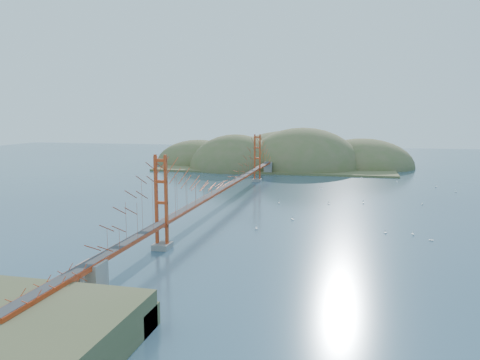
% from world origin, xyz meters
% --- Properties ---
extents(ground, '(320.00, 320.00, 0.00)m').
position_xyz_m(ground, '(0.00, 0.00, 0.00)').
color(ground, '#314D63').
rests_on(ground, ground).
extents(bridge, '(2.20, 94.40, 12.00)m').
position_xyz_m(bridge, '(0.00, 0.18, 7.01)').
color(bridge, gray).
rests_on(bridge, ground).
extents(approach_viaduct, '(1.40, 12.00, 3.38)m').
position_xyz_m(approach_viaduct, '(0.00, -51.91, 2.55)').
color(approach_viaduct, '#C13815').
rests_on(approach_viaduct, ground).
extents(promontory, '(9.00, 6.00, 0.24)m').
position_xyz_m(promontory, '(0.00, -48.50, 0.12)').
color(promontory, '#59544C').
rests_on(promontory, ground).
extents(fort, '(3.70, 2.30, 1.75)m').
position_xyz_m(fort, '(0.40, -47.80, 0.67)').
color(fort, brown).
rests_on(fort, ground).
extents(far_headlands, '(84.00, 58.00, 25.00)m').
position_xyz_m(far_headlands, '(2.21, 68.52, 0.00)').
color(far_headlands, brown).
rests_on(far_headlands, ground).
extents(sailboat_17, '(0.62, 0.58, 0.69)m').
position_xyz_m(sailboat_17, '(41.44, 30.39, 0.15)').
color(sailboat_17, white).
rests_on(sailboat_17, ground).
extents(sailboat_2, '(0.63, 0.57, 0.71)m').
position_xyz_m(sailboat_2, '(32.99, -18.36, 0.15)').
color(sailboat_2, white).
rests_on(sailboat_2, ground).
extents(sailboat_8, '(0.53, 0.49, 0.60)m').
position_xyz_m(sailboat_8, '(44.35, 23.79, 0.14)').
color(sailboat_8, white).
rests_on(sailboat_8, ground).
extents(sailboat_3, '(0.56, 0.56, 0.60)m').
position_xyz_m(sailboat_3, '(16.18, 22.02, 0.14)').
color(sailboat_3, white).
rests_on(sailboat_3, ground).
extents(sailboat_1, '(0.60, 0.65, 0.73)m').
position_xyz_m(sailboat_1, '(24.90, 6.63, 0.16)').
color(sailboat_1, white).
rests_on(sailboat_1, ground).
extents(sailboat_15, '(0.53, 0.53, 0.59)m').
position_xyz_m(sailboat_15, '(33.53, 36.58, 0.14)').
color(sailboat_15, white).
rests_on(sailboat_15, ground).
extents(sailboat_14, '(0.61, 0.61, 0.64)m').
position_xyz_m(sailboat_14, '(27.39, -15.66, 0.14)').
color(sailboat_14, white).
rests_on(sailboat_14, ground).
extents(sailboat_5, '(0.52, 0.56, 0.64)m').
position_xyz_m(sailboat_5, '(31.04, -15.53, 0.14)').
color(sailboat_5, white).
rests_on(sailboat_5, ground).
extents(sailboat_16, '(0.62, 0.62, 0.65)m').
position_xyz_m(sailboat_16, '(18.65, 4.31, 0.15)').
color(sailboat_16, white).
rests_on(sailboat_16, ground).
extents(sailboat_0, '(0.55, 0.58, 0.65)m').
position_xyz_m(sailboat_0, '(9.56, 3.00, 0.15)').
color(sailboat_0, white).
rests_on(sailboat_0, ground).
extents(sailboat_6, '(0.66, 0.66, 0.69)m').
position_xyz_m(sailboat_6, '(13.71, -10.19, 0.15)').
color(sailboat_6, white).
rests_on(sailboat_6, ground).
extents(sailboat_4, '(0.59, 0.59, 0.62)m').
position_xyz_m(sailboat_4, '(35.42, 7.75, 0.14)').
color(sailboat_4, white).
rests_on(sailboat_4, ground).
extents(sailboat_12, '(0.57, 0.52, 0.64)m').
position_xyz_m(sailboat_12, '(25.28, 42.00, 0.15)').
color(sailboat_12, white).
rests_on(sailboat_12, ground).
extents(sailboat_10, '(0.64, 0.66, 0.74)m').
position_xyz_m(sailboat_10, '(9.35, -17.34, 0.16)').
color(sailboat_10, white).
rests_on(sailboat_10, ground).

